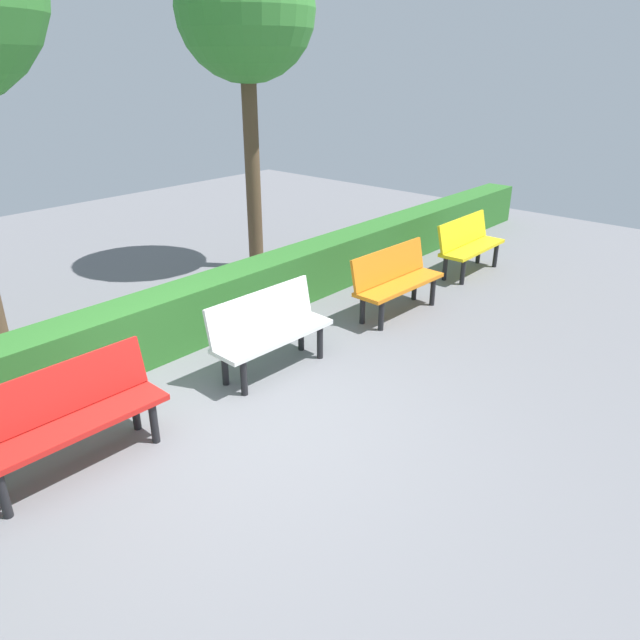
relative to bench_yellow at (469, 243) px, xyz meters
The scene contains 7 objects.
ground_plane 5.31m from the bench_yellow, ahead, with size 19.75×19.75×0.00m, color slate.
bench_yellow is the anchor object (origin of this frame).
bench_orange 2.10m from the bench_yellow, ahead, with size 1.45×0.51×0.86m.
bench_white 4.28m from the bench_yellow, ahead, with size 1.42×0.51×0.86m.
bench_red 6.53m from the bench_yellow, ahead, with size 1.57×0.49×0.86m.
hedge_row 4.47m from the bench_yellow, 15.83° to the right, with size 15.75×0.51×0.71m, color #2D6B28.
tree_near 4.65m from the bench_yellow, 53.16° to the right, with size 1.95×1.95×4.72m.
Camera 1 is at (2.93, 3.55, 3.09)m, focal length 33.14 mm.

